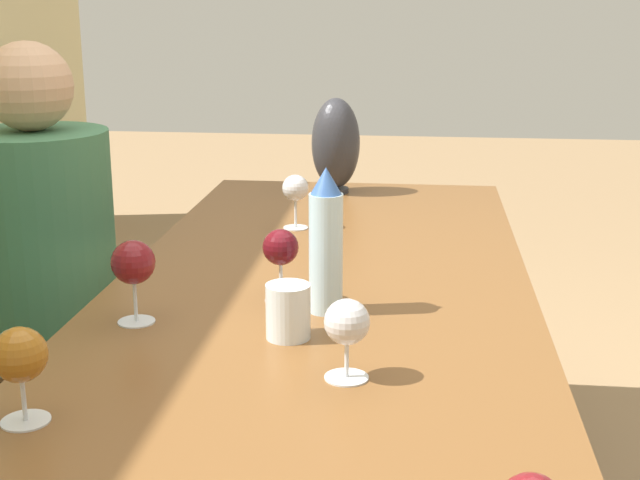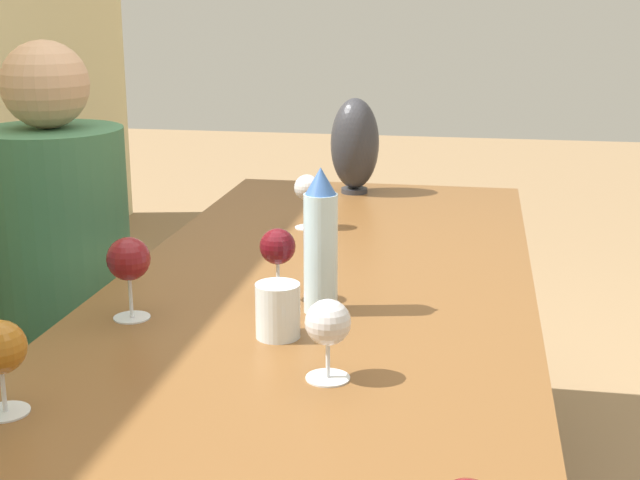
{
  "view_description": "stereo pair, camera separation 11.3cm",
  "coord_description": "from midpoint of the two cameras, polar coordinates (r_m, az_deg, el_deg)",
  "views": [
    {
      "loc": [
        -1.68,
        -0.2,
        1.32
      ],
      "look_at": [
        0.09,
        0.0,
        0.83
      ],
      "focal_mm": 50.0,
      "sensor_mm": 36.0,
      "label": 1
    },
    {
      "loc": [
        -1.66,
        -0.31,
        1.32
      ],
      "look_at": [
        0.09,
        0.0,
        0.83
      ],
      "focal_mm": 50.0,
      "sensor_mm": 36.0,
      "label": 2
    }
  ],
  "objects": [
    {
      "name": "dining_table",
      "position": [
        1.81,
        1.26,
        -6.03
      ],
      "size": [
        2.34,
        0.89,
        0.73
      ],
      "color": "brown",
      "rests_on": "ground_plane"
    },
    {
      "name": "water_bottle",
      "position": [
        1.69,
        1.96,
        -0.2
      ],
      "size": [
        0.07,
        0.07,
        0.28
      ],
      "color": "silver",
      "rests_on": "dining_table"
    },
    {
      "name": "water_tumbler",
      "position": [
        1.59,
        -0.68,
        -4.56
      ],
      "size": [
        0.08,
        0.08,
        0.1
      ],
      "color": "silver",
      "rests_on": "dining_table"
    },
    {
      "name": "vase",
      "position": [
        2.74,
        3.43,
        6.12
      ],
      "size": [
        0.15,
        0.15,
        0.29
      ],
      "color": "#2D2D33",
      "rests_on": "dining_table"
    },
    {
      "name": "wine_glass_1",
      "position": [
        1.68,
        -10.28,
        -1.32
      ],
      "size": [
        0.08,
        0.08,
        0.16
      ],
      "color": "silver",
      "rests_on": "dining_table"
    },
    {
      "name": "wine_glass_3",
      "position": [
        1.76,
        -0.89,
        -0.57
      ],
      "size": [
        0.07,
        0.07,
        0.15
      ],
      "color": "silver",
      "rests_on": "dining_table"
    },
    {
      "name": "wine_glass_4",
      "position": [
        2.32,
        0.57,
        3.25
      ],
      "size": [
        0.07,
        0.07,
        0.14
      ],
      "color": "silver",
      "rests_on": "dining_table"
    },
    {
      "name": "wine_glass_5",
      "position": [
        1.4,
        2.83,
        -5.45
      ],
      "size": [
        0.07,
        0.07,
        0.13
      ],
      "color": "silver",
      "rests_on": "dining_table"
    },
    {
      "name": "chair_far",
      "position": [
        2.51,
        -16.29,
        -4.72
      ],
      "size": [
        0.44,
        0.44,
        0.9
      ],
      "color": "brown",
      "rests_on": "ground_plane"
    },
    {
      "name": "person_far",
      "position": [
        2.43,
        -14.76,
        -1.34
      ],
      "size": [
        0.37,
        0.37,
        1.22
      ],
      "color": "#2D2D38",
      "rests_on": "ground_plane"
    }
  ]
}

